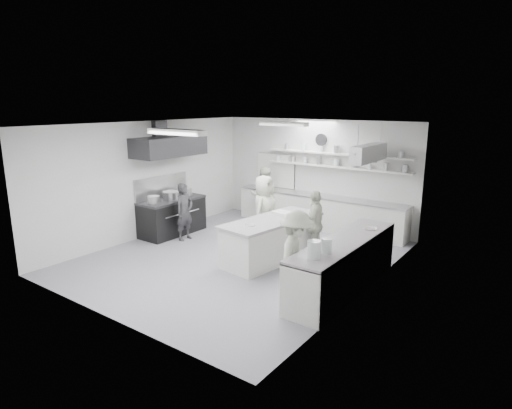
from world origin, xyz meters
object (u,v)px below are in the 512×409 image
Objects in this scene: stove at (172,217)px; cook_back at (264,195)px; right_counter at (344,266)px; back_counter at (318,212)px; cook_stove at (185,212)px; prep_island at (272,240)px.

stove is 1.09× the size of cook_back.
stove is at bearing 173.48° from right_counter.
back_counter is (2.90, 2.80, 0.01)m from stove.
prep_island is at bearing -87.67° from cook_stove.
back_counter is at bearing -37.11° from cook_stove.
cook_back is at bearing -161.80° from back_counter.
cook_back reaches higher than back_counter.
cook_back is at bearing 135.95° from prep_island.
cook_stove is (-2.62, -0.10, 0.29)m from prep_island.
back_counter is 1.52× the size of right_counter.
stove is 2.72m from cook_back.
back_counter is 3.39× the size of cook_stove.
right_counter is at bearing -7.60° from prep_island.
right_counter is 2.05m from prep_island.
cook_stove reaches higher than back_counter.
cook_stove is (-4.60, 0.43, 0.27)m from right_counter.
back_counter is 2.89m from prep_island.
cook_back is (-3.86, 2.90, 0.35)m from right_counter.
cook_back is (0.75, 2.47, 0.09)m from cook_stove.
back_counter is 4.13m from right_counter.
prep_island is 1.65× the size of cook_stove.
cook_stove is (-2.25, -2.97, 0.28)m from back_counter.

